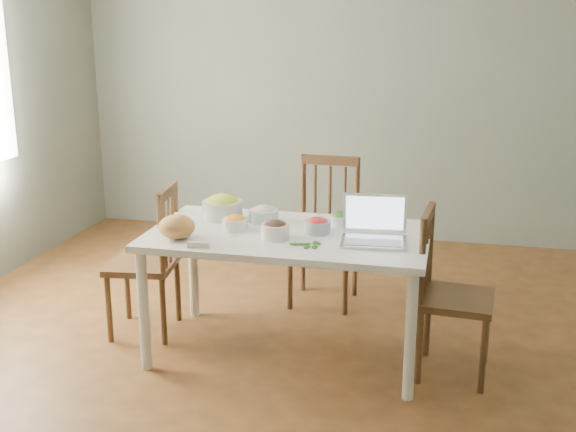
% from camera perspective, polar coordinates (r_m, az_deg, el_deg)
% --- Properties ---
extents(floor, '(5.00, 5.00, 0.00)m').
position_cam_1_polar(floor, '(4.40, 0.08, -10.84)').
color(floor, '#452A12').
rests_on(floor, ground).
extents(wall_back, '(5.00, 0.00, 2.70)m').
position_cam_1_polar(wall_back, '(6.43, 5.26, 10.10)').
color(wall_back, slate).
rests_on(wall_back, ground).
extents(wall_front, '(5.00, 0.00, 2.70)m').
position_cam_1_polar(wall_front, '(1.72, -19.40, -5.99)').
color(wall_front, slate).
rests_on(wall_front, ground).
extents(dining_table, '(1.62, 0.91, 0.76)m').
position_cam_1_polar(dining_table, '(4.24, 0.00, -6.24)').
color(dining_table, white).
rests_on(dining_table, floor).
extents(chair_far, '(0.47, 0.45, 1.03)m').
position_cam_1_polar(chair_far, '(4.95, 2.87, -1.39)').
color(chair_far, '#391F11').
rests_on(chair_far, floor).
extents(chair_left, '(0.46, 0.48, 0.96)m').
position_cam_1_polar(chair_left, '(4.59, -11.63, -3.52)').
color(chair_left, '#391F11').
rests_on(chair_left, floor).
extents(chair_right, '(0.43, 0.45, 0.95)m').
position_cam_1_polar(chair_right, '(4.07, 13.39, -6.20)').
color(chair_right, '#391F11').
rests_on(chair_right, floor).
extents(bread_boule, '(0.25, 0.25, 0.13)m').
position_cam_1_polar(bread_boule, '(4.05, -8.92, -0.86)').
color(bread_boule, '#A87B4A').
rests_on(bread_boule, dining_table).
extents(butter_stick, '(0.13, 0.06, 0.03)m').
position_cam_1_polar(butter_stick, '(3.88, -7.20, -2.29)').
color(butter_stick, beige).
rests_on(butter_stick, dining_table).
extents(bowl_squash, '(0.34, 0.34, 0.15)m').
position_cam_1_polar(bowl_squash, '(4.42, -5.29, 0.77)').
color(bowl_squash, '#CDD146').
rests_on(bowl_squash, dining_table).
extents(bowl_carrot, '(0.20, 0.20, 0.08)m').
position_cam_1_polar(bowl_carrot, '(4.19, -4.27, -0.50)').
color(bowl_carrot, '#FF9D36').
rests_on(bowl_carrot, dining_table).
extents(bowl_onion, '(0.22, 0.22, 0.10)m').
position_cam_1_polar(bowl_onion, '(4.33, -1.99, 0.18)').
color(bowl_onion, white).
rests_on(bowl_onion, dining_table).
extents(bowl_mushroom, '(0.20, 0.20, 0.10)m').
position_cam_1_polar(bowl_mushroom, '(4.00, -1.04, -1.10)').
color(bowl_mushroom, '#372019').
rests_on(bowl_mushroom, dining_table).
extents(bowl_redpep, '(0.15, 0.15, 0.09)m').
position_cam_1_polar(bowl_redpep, '(4.11, 2.38, -0.76)').
color(bowl_redpep, '#B0371B').
rests_on(bowl_redpep, dining_table).
extents(bowl_broccoli, '(0.14, 0.14, 0.09)m').
position_cam_1_polar(bowl_broccoli, '(4.26, 4.30, -0.21)').
color(bowl_broccoli, '#133A13').
rests_on(bowl_broccoli, dining_table).
extents(flatbread, '(0.25, 0.25, 0.02)m').
position_cam_1_polar(flatbread, '(4.38, 5.57, -0.25)').
color(flatbread, tan).
rests_on(flatbread, dining_table).
extents(basil_bunch, '(0.19, 0.19, 0.02)m').
position_cam_1_polar(basil_bunch, '(3.89, 1.36, -2.20)').
color(basil_bunch, '#0B5508').
rests_on(basil_bunch, dining_table).
extents(laptop, '(0.39, 0.33, 0.25)m').
position_cam_1_polar(laptop, '(3.92, 6.94, -0.44)').
color(laptop, silver).
rests_on(laptop, dining_table).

